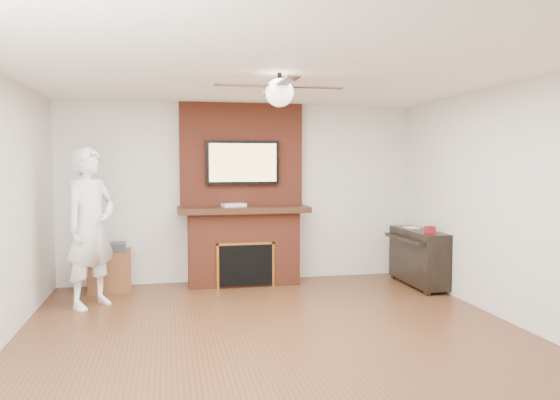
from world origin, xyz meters
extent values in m
cube|color=#4C2B16|center=(0.00, 0.00, -0.09)|extent=(5.36, 5.86, 0.18)
cube|color=white|center=(0.00, 0.00, 2.59)|extent=(5.36, 5.86, 0.18)
cube|color=beige|center=(0.00, 2.84, 1.25)|extent=(5.36, 0.18, 2.50)
cube|color=beige|center=(0.00, -2.84, 1.25)|extent=(5.36, 0.18, 2.50)
cube|color=beige|center=(2.59, 0.00, 1.25)|extent=(0.18, 5.86, 2.50)
cube|color=maroon|center=(0.00, 2.50, 0.50)|extent=(1.50, 0.50, 1.00)
cube|color=black|center=(0.00, 2.47, 1.04)|extent=(1.78, 0.64, 0.08)
cube|color=maroon|center=(0.00, 2.65, 1.79)|extent=(1.70, 0.20, 1.42)
cube|color=black|center=(0.00, 2.25, 0.31)|extent=(0.70, 0.06, 0.55)
cube|color=#BF8C2D|center=(0.00, 2.24, 0.60)|extent=(0.78, 0.02, 0.03)
cube|color=#BF8C2D|center=(-0.38, 2.24, 0.31)|extent=(0.03, 0.02, 0.61)
cube|color=#BF8C2D|center=(0.38, 2.24, 0.31)|extent=(0.03, 0.02, 0.61)
cube|color=black|center=(0.00, 2.50, 1.68)|extent=(1.00, 0.07, 0.60)
cube|color=#EBD27C|center=(0.00, 2.47, 1.68)|extent=(0.92, 0.01, 0.52)
cylinder|color=black|center=(0.00, 0.00, 2.43)|extent=(0.04, 0.04, 0.14)
sphere|color=white|center=(0.00, 0.00, 2.32)|extent=(0.26, 0.26, 0.26)
cube|color=black|center=(0.33, 0.00, 2.38)|extent=(0.55, 0.11, 0.01)
cube|color=black|center=(0.00, 0.33, 2.38)|extent=(0.11, 0.55, 0.01)
cube|color=black|center=(-0.33, 0.00, 2.38)|extent=(0.55, 0.11, 0.01)
cube|color=black|center=(0.00, -0.33, 2.38)|extent=(0.11, 0.55, 0.01)
imported|color=silver|center=(-1.89, 1.66, 0.93)|extent=(0.79, 0.81, 1.86)
cube|color=#5A3219|center=(-1.77, 2.48, 0.26)|extent=(0.57, 0.57, 0.52)
cube|color=#2E2E30|center=(-1.77, 2.48, 0.57)|extent=(0.44, 0.36, 0.10)
cube|color=black|center=(2.32, 1.88, 0.41)|extent=(0.35, 1.18, 0.72)
cube|color=black|center=(2.19, 1.35, 0.32)|extent=(0.05, 0.09, 0.63)
cube|color=black|center=(2.19, 2.40, 0.32)|extent=(0.05, 0.09, 0.63)
cube|color=black|center=(2.12, 1.88, 0.65)|extent=(0.14, 1.08, 0.05)
cube|color=silver|center=(2.32, 2.10, 0.77)|extent=(0.16, 0.23, 0.01)
cube|color=maroon|center=(2.32, 1.56, 0.81)|extent=(0.11, 0.11, 0.09)
cube|color=silver|center=(-0.13, 2.45, 1.10)|extent=(0.35, 0.25, 0.04)
cylinder|color=#E9411B|center=(-0.10, 2.32, 0.06)|extent=(0.07, 0.07, 0.12)
cylinder|color=#346E2C|center=(-0.04, 2.34, 0.05)|extent=(0.07, 0.07, 0.10)
cylinder|color=beige|center=(0.11, 2.37, 0.06)|extent=(0.08, 0.08, 0.11)
cylinder|color=#3752A6|center=(0.20, 2.38, 0.04)|extent=(0.07, 0.07, 0.09)
cylinder|color=yellow|center=(-0.22, 2.32, 0.06)|extent=(0.07, 0.07, 0.12)
camera|label=1|loc=(-1.02, -4.93, 1.69)|focal=35.00mm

